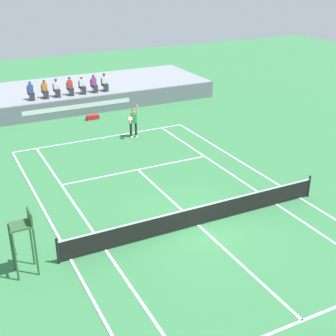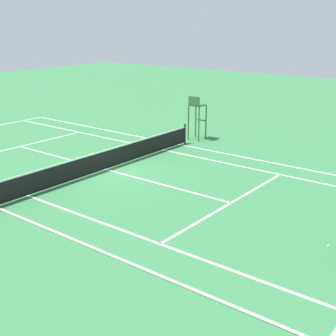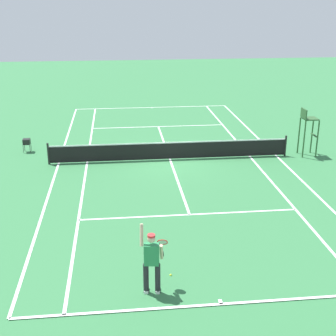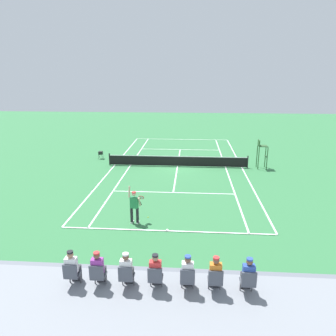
% 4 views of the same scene
% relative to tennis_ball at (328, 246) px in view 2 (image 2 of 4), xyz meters
% --- Properties ---
extents(ground_plane, '(80.00, 80.00, 0.00)m').
position_rel_tennis_ball_xyz_m(ground_plane, '(-1.18, -10.38, -0.03)').
color(ground_plane, '#337542').
extents(court, '(11.08, 23.88, 0.03)m').
position_rel_tennis_ball_xyz_m(court, '(-1.18, -10.38, -0.02)').
color(court, '#337542').
rests_on(court, ground).
extents(net, '(11.98, 0.10, 1.07)m').
position_rel_tennis_ball_xyz_m(net, '(-1.18, -10.38, 0.49)').
color(net, black).
rests_on(net, ground).
extents(tennis_ball, '(0.07, 0.07, 0.07)m').
position_rel_tennis_ball_xyz_m(tennis_ball, '(0.00, 0.00, 0.00)').
color(tennis_ball, '#D1E533').
rests_on(tennis_ball, ground).
extents(umpire_chair, '(0.77, 0.77, 2.44)m').
position_rel_tennis_ball_xyz_m(umpire_chair, '(-8.21, -10.38, 1.52)').
color(umpire_chair, '#2D562D').
rests_on(umpire_chair, ground).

